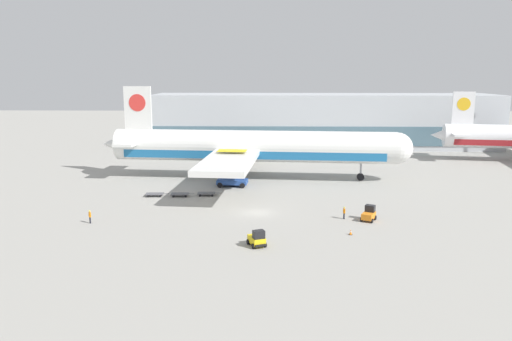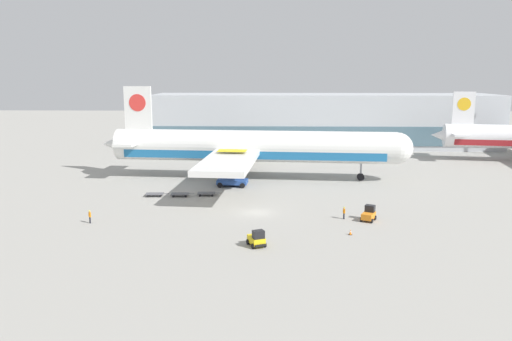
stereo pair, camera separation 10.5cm
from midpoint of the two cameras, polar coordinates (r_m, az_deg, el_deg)
ground_plane at (r=70.41m, az=0.09°, el=-4.86°), size 400.00×400.00×0.00m
terminal_building at (r=135.57m, az=7.77°, el=5.68°), size 90.00×18.20×14.00m
airplane_main at (r=92.71m, az=-0.73°, el=2.67°), size 58.07×48.49×17.00m
scissor_lift_loader at (r=86.65m, az=-2.68°, el=-0.28°), size 5.43×3.74×6.30m
baggage_tug_foreground at (r=68.29m, az=12.81°, el=-4.88°), size 2.47×2.81×2.00m
baggage_tug_mid at (r=56.89m, az=0.15°, el=-7.82°), size 2.38×2.79×2.00m
baggage_dolly_lead at (r=81.27m, az=-11.47°, el=-2.65°), size 3.73×1.63×0.48m
baggage_dolly_second at (r=80.53m, az=-8.64°, el=-2.68°), size 3.73×1.63×0.48m
baggage_dolly_third at (r=80.52m, az=-5.66°, el=-2.61°), size 3.73×1.63×0.48m
ground_crew_near at (r=68.32m, az=10.07°, el=-4.68°), size 0.27×0.57×1.67m
ground_crew_far at (r=68.89m, az=-18.42°, el=-4.92°), size 0.39×0.48×1.73m
traffic_cone_near at (r=62.06m, az=10.79°, el=-6.93°), size 0.40×0.40×0.67m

